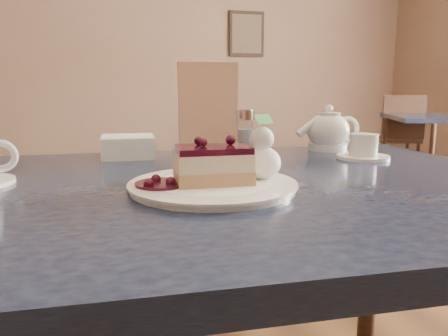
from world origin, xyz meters
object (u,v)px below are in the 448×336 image
object	(u,v)px
tea_set	(334,135)
dessert_plate	(213,186)
main_table	(208,226)
cheesecake_slice	(213,165)
bg_table_far_right	(441,188)

from	to	relation	value
tea_set	dessert_plate	bearing A→B (deg)	-141.38
main_table	cheesecake_slice	size ratio (longest dim) A/B	9.98
main_table	cheesecake_slice	bearing A→B (deg)	-90.00
main_table	cheesecake_slice	world-z (taller)	cheesecake_slice
dessert_plate	tea_set	bearing A→B (deg)	38.62
cheesecake_slice	tea_set	size ratio (longest dim) A/B	0.48
cheesecake_slice	bg_table_far_right	xyz separation A→B (m)	(2.71, 2.43, -0.76)
dessert_plate	cheesecake_slice	size ratio (longest dim) A/B	2.14
cheesecake_slice	tea_set	xyz separation A→B (m)	(0.42, 0.33, 0.00)
cheesecake_slice	main_table	bearing A→B (deg)	90.00
tea_set	bg_table_far_right	xyz separation A→B (m)	(2.29, 2.10, -0.77)
main_table	tea_set	bearing A→B (deg)	37.14
dessert_plate	tea_set	size ratio (longest dim) A/B	1.03
cheesecake_slice	bg_table_far_right	world-z (taller)	cheesecake_slice
dessert_plate	bg_table_far_right	world-z (taller)	dessert_plate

